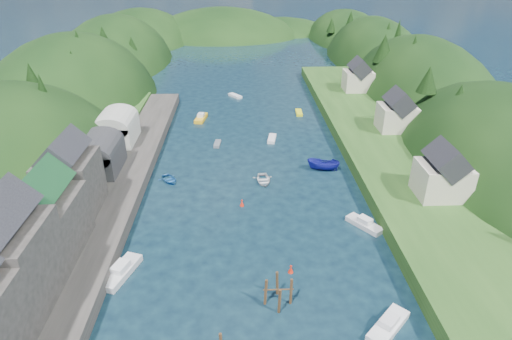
{
  "coord_description": "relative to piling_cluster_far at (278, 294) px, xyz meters",
  "views": [
    {
      "loc": [
        -2.32,
        -31.73,
        35.04
      ],
      "look_at": [
        0.0,
        28.0,
        4.0
      ],
      "focal_mm": 30.0,
      "sensor_mm": 36.0,
      "label": 1
    }
  ],
  "objects": [
    {
      "name": "moored_boats",
      "position": [
        -3.74,
        14.58,
        -0.74
      ],
      "size": [
        37.26,
        96.43,
        2.36
      ],
      "color": "slate",
      "rests_on": "ground"
    },
    {
      "name": "quayside_buildings",
      "position": [
        -27.49,
        2.92,
        5.69
      ],
      "size": [
        8.0,
        35.84,
        12.9
      ],
      "color": "#2D2B28",
      "rests_on": "quay_left"
    },
    {
      "name": "ground",
      "position": [
        -1.49,
        46.53,
        -1.4
      ],
      "size": [
        600.0,
        600.0,
        0.0
      ],
      "primitive_type": "plane",
      "color": "black",
      "rests_on": "ground"
    },
    {
      "name": "channel_buoy_far",
      "position": [
        -3.81,
        20.41,
        -0.92
      ],
      "size": [
        0.7,
        0.7,
        1.1
      ],
      "color": "red",
      "rests_on": "ground"
    },
    {
      "name": "channel_buoy_near",
      "position": [
        1.97,
        5.02,
        -0.92
      ],
      "size": [
        0.7,
        0.7,
        1.1
      ],
      "color": "red",
      "rests_on": "ground"
    },
    {
      "name": "hillside_left",
      "position": [
        -46.49,
        71.53,
        -9.43
      ],
      "size": [
        44.0,
        245.56,
        52.0
      ],
      "color": "black",
      "rests_on": "ground"
    },
    {
      "name": "boat_sheds",
      "position": [
        -27.49,
        35.53,
        3.88
      ],
      "size": [
        7.0,
        21.0,
        7.5
      ],
      "color": "#2D2D30",
      "rests_on": "quay_left"
    },
    {
      "name": "far_hills",
      "position": [
        -0.28,
        170.54,
        -12.2
      ],
      "size": [
        103.0,
        68.0,
        44.0
      ],
      "color": "black",
      "rests_on": "ground"
    },
    {
      "name": "terrace_left_grass",
      "position": [
        -32.49,
        16.53,
        -0.15
      ],
      "size": [
        12.0,
        110.0,
        2.5
      ],
      "primitive_type": "cube",
      "color": "#234719",
      "rests_on": "ground"
    },
    {
      "name": "right_bank_cottages",
      "position": [
        26.51,
        44.86,
        4.45
      ],
      "size": [
        9.0,
        59.24,
        8.41
      ],
      "color": "beige",
      "rests_on": "terrace_right"
    },
    {
      "name": "terrace_right",
      "position": [
        23.51,
        36.53,
        -0.2
      ],
      "size": [
        16.0,
        120.0,
        2.4
      ],
      "primitive_type": "cube",
      "color": "#234719",
      "rests_on": "ground"
    },
    {
      "name": "hillside_right",
      "position": [
        43.51,
        71.53,
        -8.81
      ],
      "size": [
        36.0,
        245.56,
        48.0
      ],
      "color": "black",
      "rests_on": "ground"
    },
    {
      "name": "hill_trees",
      "position": [
        -0.35,
        61.2,
        9.77
      ],
      "size": [
        91.07,
        152.6,
        12.71
      ],
      "color": "black",
      "rests_on": "ground"
    },
    {
      "name": "quay_left",
      "position": [
        -25.49,
        16.53,
        -0.4
      ],
      "size": [
        12.0,
        110.0,
        2.0
      ],
      "primitive_type": "cube",
      "color": "#2D2B28",
      "rests_on": "ground"
    },
    {
      "name": "piling_cluster_far",
      "position": [
        0.0,
        0.0,
        0.0
      ],
      "size": [
        3.35,
        3.11,
        3.93
      ],
      "color": "#382314",
      "rests_on": "ground"
    }
  ]
}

